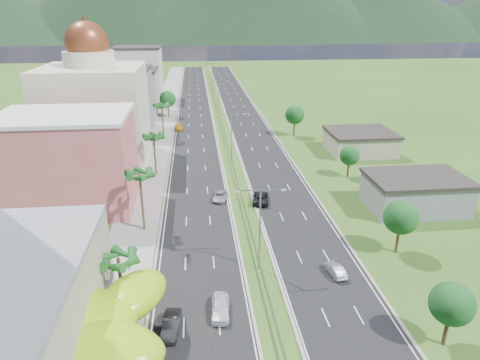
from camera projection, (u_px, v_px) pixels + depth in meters
name	position (u px, v px, depth m)	size (l,w,h in m)	color
ground	(273.00, 321.00, 44.94)	(500.00, 500.00, 0.00)	#2D5119
road_left	(195.00, 120.00, 127.39)	(11.00, 260.00, 0.04)	black
road_right	(245.00, 119.00, 128.85)	(11.00, 260.00, 0.04)	black
sidewalk_left	(163.00, 121.00, 126.45)	(7.00, 260.00, 0.12)	gray
median_guardrail	(224.00, 134.00, 111.25)	(0.10, 216.06, 0.76)	gray
streetlight_median_b	(260.00, 221.00, 51.69)	(6.04, 0.25, 11.00)	gray
streetlight_median_c	(231.00, 133.00, 88.66)	(6.04, 0.25, 11.00)	gray
streetlight_median_d	(219.00, 94.00, 130.26)	(6.04, 0.25, 11.00)	gray
streetlight_median_e	(212.00, 74.00, 171.85)	(6.04, 0.25, 11.00)	gray
lime_canopy	(58.00, 322.00, 37.45)	(18.00, 15.00, 7.40)	#98C313
pink_shophouse	(69.00, 163.00, 69.02)	(20.00, 15.00, 15.00)	#C45C50
domed_building	(95.00, 109.00, 88.86)	(20.00, 20.00, 28.70)	beige
midrise_grey	(120.00, 101.00, 113.30)	(16.00, 15.00, 16.00)	slate
midrise_beige	(132.00, 92.00, 134.19)	(16.00, 15.00, 13.00)	#9F9383
midrise_white	(139.00, 74.00, 154.52)	(16.00, 15.00, 18.00)	silver
shed_near	(415.00, 194.00, 69.85)	(15.00, 10.00, 5.00)	slate
shed_far	(360.00, 143.00, 97.89)	(14.00, 12.00, 4.40)	#9F9383
palm_tree_b	(119.00, 262.00, 42.67)	(3.60, 3.60, 8.10)	#47301C
palm_tree_c	(140.00, 177.00, 60.63)	(3.60, 3.60, 9.60)	#47301C
palm_tree_d	(154.00, 138.00, 82.24)	(3.60, 3.60, 8.60)	#47301C
palm_tree_e	(162.00, 107.00, 105.06)	(3.60, 3.60, 9.40)	#47301C
leafy_tree_lfar	(168.00, 99.00, 129.18)	(4.90, 4.90, 8.05)	#47301C
leafy_tree_ra	(452.00, 304.00, 40.11)	(4.20, 4.20, 6.90)	#47301C
leafy_tree_rb	(401.00, 218.00, 55.97)	(4.55, 4.55, 7.47)	#47301C
leafy_tree_rc	(350.00, 156.00, 82.44)	(3.85, 3.85, 6.33)	#47301C
leafy_tree_rd	(295.00, 115.00, 109.34)	(4.90, 4.90, 8.05)	#47301C
mountain_ridge	(255.00, 41.00, 466.72)	(860.00, 140.00, 90.00)	black
car_white_near_left	(220.00, 307.00, 45.74)	(1.91, 4.76, 1.62)	white
car_dark_left	(171.00, 325.00, 43.25)	(1.63, 4.68, 1.54)	black
car_silver_mid_left	(220.00, 196.00, 73.59)	(2.12, 4.60, 1.28)	#9A9CA1
car_yellow_far_left	(179.00, 127.00, 116.81)	(2.00, 4.93, 1.43)	orange
car_silver_right	(335.00, 270.00, 52.64)	(1.38, 3.95, 1.30)	#96989C
car_dark_far_right	(261.00, 197.00, 72.68)	(2.61, 5.67, 1.58)	black
motorcycle	(188.00, 255.00, 55.65)	(0.66, 2.17, 1.39)	black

